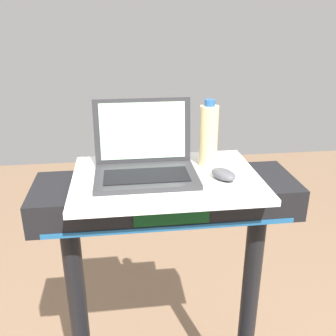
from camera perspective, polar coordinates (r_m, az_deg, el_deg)
desk_board at (r=1.30m, az=-0.28°, el=-1.62°), size 0.63×0.45×0.02m
laptop at (r=1.30m, az=-3.46°, el=1.09°), size 0.34×0.26×0.24m
computer_mouse at (r=1.28m, az=8.25°, el=-0.92°), size 0.10×0.12×0.03m
water_bottle at (r=1.36m, az=6.06°, el=4.88°), size 0.07×0.07×0.24m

